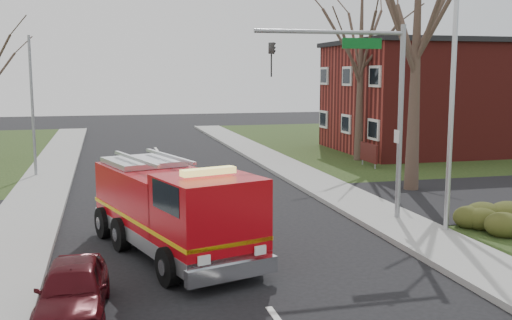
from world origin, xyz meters
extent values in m
plane|color=black|center=(0.00, 0.00, 0.00)|extent=(120.00, 120.00, 0.00)
cube|color=gray|center=(6.20, 0.00, 0.07)|extent=(2.40, 80.00, 0.15)
cube|color=gray|center=(-6.20, 0.00, 0.07)|extent=(2.40, 80.00, 0.15)
cube|color=maroon|center=(19.00, 18.00, 3.50)|extent=(15.00, 10.00, 7.00)
cube|color=black|center=(19.00, 18.00, 7.10)|extent=(15.40, 10.40, 0.30)
cube|color=silver|center=(11.45, 18.00, 2.00)|extent=(0.12, 1.40, 1.20)
cube|color=#441110|center=(10.50, 12.50, 0.90)|extent=(0.12, 2.00, 1.00)
cylinder|color=gray|center=(10.50, 11.70, 0.45)|extent=(0.08, 0.08, 0.90)
cylinder|color=gray|center=(10.50, 13.30, 0.45)|extent=(0.08, 0.08, 0.90)
ellipsoid|color=#2D3312|center=(9.00, -1.00, 0.58)|extent=(2.80, 2.00, 0.90)
cone|color=#3C2C23|center=(9.50, 6.00, 6.00)|extent=(0.64, 0.64, 12.00)
cone|color=#3C2C23|center=(11.00, 15.00, 5.25)|extent=(0.56, 0.56, 10.50)
cylinder|color=gray|center=(6.50, 1.50, 3.40)|extent=(0.18, 0.18, 6.80)
cylinder|color=gray|center=(3.90, 1.50, 6.50)|extent=(5.20, 0.14, 0.14)
cube|color=#0C591E|center=(5.00, 1.50, 6.15)|extent=(1.40, 0.06, 0.35)
imported|color=black|center=(1.90, 1.50, 6.15)|extent=(0.22, 0.18, 1.10)
cylinder|color=#B7BABF|center=(7.20, -0.50, 4.20)|extent=(0.16, 0.16, 8.40)
cylinder|color=gray|center=(-6.80, 14.00, 3.50)|extent=(0.14, 0.14, 7.00)
cube|color=#AB070F|center=(-1.93, 0.60, 1.39)|extent=(3.61, 5.14, 1.88)
cube|color=#AB070F|center=(-0.92, -2.65, 1.52)|extent=(2.92, 2.92, 2.15)
cube|color=#B7BABF|center=(-1.61, -0.42, 0.63)|extent=(4.32, 7.38, 0.40)
cube|color=#E5B20C|center=(-1.61, -0.42, 1.12)|extent=(4.33, 7.38, 0.11)
cube|color=black|center=(-0.63, -3.59, 2.20)|extent=(1.97, 0.69, 0.76)
cube|color=#E5D866|center=(-0.92, -2.65, 2.73)|extent=(1.46, 0.73, 0.16)
cylinder|color=black|center=(-2.01, -3.08, 0.49)|extent=(0.59, 1.04, 0.99)
cylinder|color=black|center=(0.22, -2.39, 0.49)|extent=(0.59, 1.04, 0.99)
cylinder|color=black|center=(-3.53, 1.80, 0.49)|extent=(0.59, 1.04, 0.99)
cylinder|color=black|center=(-1.30, 2.49, 0.49)|extent=(0.59, 1.04, 0.99)
imported|color=#3D090E|center=(-4.17, -4.46, 0.61)|extent=(1.60, 3.64, 1.22)
camera|label=1|loc=(-3.40, -17.23, 5.15)|focal=42.00mm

